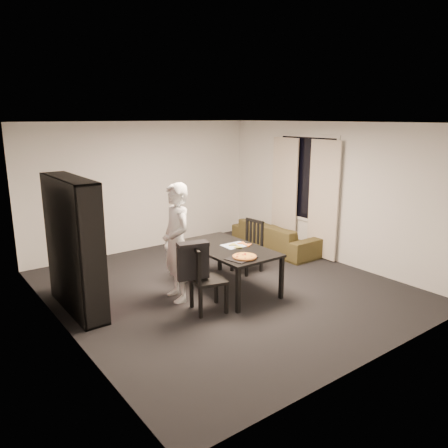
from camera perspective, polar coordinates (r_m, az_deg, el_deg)
room at (r=6.75m, az=0.01°, el=2.01°), size 5.01×5.51×2.61m
window_pane at (r=8.81m, az=10.75°, el=5.88°), size 0.02×1.40×1.60m
window_frame at (r=8.80m, az=10.73°, el=5.88°), size 0.03×1.52×1.72m
curtain_left at (r=8.46m, az=12.84°, el=3.05°), size 0.03×0.70×2.25m
curtain_right at (r=9.16m, az=7.90°, el=4.08°), size 0.03×0.70×2.25m
bookshelf at (r=6.40m, az=-19.03°, el=-2.66°), size 0.35×1.50×1.90m
dining_table at (r=6.87m, az=0.50°, el=-3.54°), size 0.93×1.67×0.69m
chair_left at (r=6.11m, az=-2.86°, el=-6.66°), size 0.54×0.54×0.96m
chair_right at (r=7.75m, az=3.44°, el=-2.37°), size 0.47×0.47×0.92m
draped_jacket at (r=5.99m, az=-4.06°, el=-4.63°), size 0.46×0.28×0.53m
person at (r=6.46m, az=-6.21°, el=-2.43°), size 0.50×0.69×1.77m
baking_tray at (r=6.32m, az=2.27°, el=-4.48°), size 0.46×0.40×0.01m
pepperoni_pizza at (r=6.33m, az=2.70°, el=-4.27°), size 0.35×0.35×0.03m
kitchen_towel at (r=6.93m, az=1.50°, el=-2.81°), size 0.41×0.31×0.01m
pizza_slices at (r=6.92m, az=2.11°, el=-2.75°), size 0.45×0.41×0.01m
sofa at (r=9.04m, az=6.78°, el=-1.63°), size 0.77×1.97×0.58m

